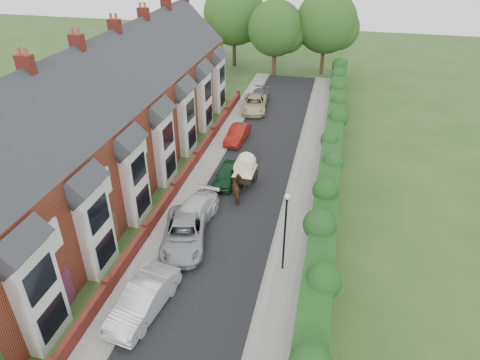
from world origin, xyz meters
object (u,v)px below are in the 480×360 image
at_px(car_silver_b, 184,234).
at_px(horse, 238,190).
at_px(car_beige, 254,104).
at_px(car_grey, 258,98).
at_px(car_green, 226,175).
at_px(car_red, 238,134).
at_px(car_white, 193,214).
at_px(car_silver_a, 143,299).
at_px(horse_cart, 245,168).
at_px(lamppost, 285,223).

distance_m(car_silver_b, horse, 5.88).
distance_m(car_beige, car_grey, 2.00).
bearing_deg(car_green, car_red, 96.08).
distance_m(car_red, car_grey, 9.59).
distance_m(car_silver_b, car_white, 2.05).
distance_m(car_white, car_grey, 22.40).
relative_size(car_silver_a, car_grey, 1.03).
bearing_deg(car_silver_b, car_beige, 77.39).
relative_size(car_silver_b, car_red, 1.32).
height_order(car_silver_a, car_white, car_silver_a).
xyz_separation_m(car_silver_b, car_grey, (-0.19, 24.44, -0.08)).
xyz_separation_m(car_white, car_green, (0.81, 5.60, -0.10)).
height_order(car_silver_b, car_red, car_silver_b).
xyz_separation_m(car_white, horse, (2.24, 3.46, 0.08)).
distance_m(horse, horse_cart, 2.21).
xyz_separation_m(lamppost, car_white, (-6.36, 3.00, -2.54)).
xyz_separation_m(lamppost, car_silver_b, (-6.21, 0.96, -2.53)).
bearing_deg(car_silver_b, car_silver_a, -105.09).
relative_size(car_silver_b, horse_cart, 1.62).
height_order(lamppost, car_green, lamppost).
height_order(car_beige, horse, horse).
distance_m(car_green, car_beige, 14.82).
distance_m(car_silver_a, car_silver_b, 5.56).
bearing_deg(car_white, car_silver_b, -78.84).
relative_size(car_white, car_red, 1.25).
bearing_deg(car_green, horse_cart, -0.84).
height_order(car_silver_b, car_grey, car_silver_b).
bearing_deg(lamppost, car_red, 112.04).
height_order(lamppost, horse, lamppost).
xyz_separation_m(car_grey, horse_cart, (2.28, -16.80, 0.71)).
height_order(lamppost, car_grey, lamppost).
xyz_separation_m(car_red, horse_cart, (2.28, -7.22, 0.71)).
bearing_deg(horse_cart, car_white, -111.82).
bearing_deg(car_grey, car_silver_b, -88.54).
bearing_deg(car_silver_b, lamppost, -21.87).
xyz_separation_m(lamppost, car_red, (-6.40, 15.81, -2.61)).
distance_m(lamppost, car_red, 17.26).
bearing_deg(car_silver_b, horse_cart, 61.60).
relative_size(lamppost, car_green, 1.33).
bearing_deg(car_silver_a, horse, 86.96).
height_order(car_silver_a, horse, horse).
xyz_separation_m(car_silver_b, car_green, (0.66, 7.64, -0.11)).
bearing_deg(horse, car_silver_a, 53.58).
bearing_deg(car_silver_a, horse_cart, 88.81).
distance_m(car_green, horse_cart, 1.61).
xyz_separation_m(car_green, car_red, (-0.86, 7.21, 0.03)).
bearing_deg(horse_cart, lamppost, -64.41).
bearing_deg(car_grey, lamppost, -74.85).
distance_m(car_red, car_beige, 7.59).
xyz_separation_m(car_beige, car_grey, (0.00, 2.00, -0.05)).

